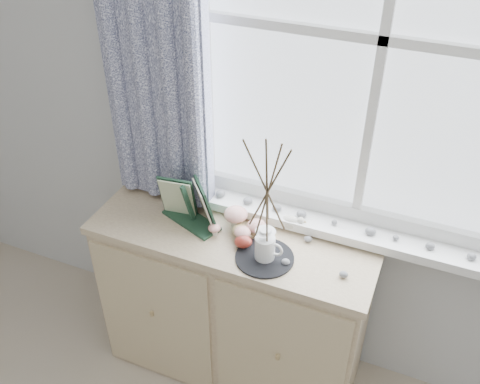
% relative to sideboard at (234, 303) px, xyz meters
% --- Properties ---
extents(sideboard, '(1.20, 0.45, 0.85)m').
position_rel_sideboard_xyz_m(sideboard, '(0.00, 0.00, 0.00)').
color(sideboard, beige).
rests_on(sideboard, ground).
extents(botanical_book, '(0.33, 0.23, 0.21)m').
position_rel_sideboard_xyz_m(botanical_book, '(-0.19, -0.03, 0.53)').
color(botanical_book, '#1C3C29').
rests_on(botanical_book, sideboard).
extents(toadstool_cluster, '(0.23, 0.16, 0.09)m').
position_rel_sideboard_xyz_m(toadstool_cluster, '(0.03, 0.02, 0.48)').
color(toadstool_cluster, white).
rests_on(toadstool_cluster, sideboard).
extents(wooden_eggs, '(0.17, 0.18, 0.08)m').
position_rel_sideboard_xyz_m(wooden_eggs, '(0.05, 0.00, 0.45)').
color(wooden_eggs, tan).
rests_on(wooden_eggs, sideboard).
extents(songbird_figurine, '(0.13, 0.06, 0.07)m').
position_rel_sideboard_xyz_m(songbird_figurine, '(0.21, 0.12, 0.46)').
color(songbird_figurine, white).
rests_on(songbird_figurine, sideboard).
extents(crocheted_doily, '(0.23, 0.23, 0.01)m').
position_rel_sideboard_xyz_m(crocheted_doily, '(0.17, -0.09, 0.43)').
color(crocheted_doily, black).
rests_on(crocheted_doily, sideboard).
extents(twig_pitcher, '(0.22, 0.22, 0.59)m').
position_rel_sideboard_xyz_m(twig_pitcher, '(0.17, -0.09, 0.77)').
color(twig_pitcher, white).
rests_on(twig_pitcher, crocheted_doily).
extents(sideboard_pebbles, '(0.33, 0.23, 0.02)m').
position_rel_sideboard_xyz_m(sideboard_pebbles, '(0.30, 0.00, 0.44)').
color(sideboard_pebbles, gray).
rests_on(sideboard_pebbles, sideboard).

